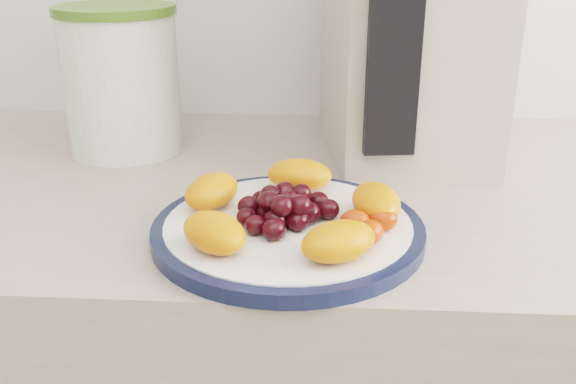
{
  "coord_description": "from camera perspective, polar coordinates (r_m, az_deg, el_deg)",
  "views": [
    {
      "loc": [
        0.08,
        0.44,
        1.19
      ],
      "look_at": [
        0.04,
        1.03,
        0.95
      ],
      "focal_mm": 40.0,
      "sensor_mm": 36.0,
      "label": 1
    }
  ],
  "objects": [
    {
      "name": "plate_rim",
      "position": [
        0.66,
        0.0,
        -3.43
      ],
      "size": [
        0.28,
        0.28,
        0.01
      ],
      "primitive_type": "cylinder",
      "color": "#131B39",
      "rests_on": "counter"
    },
    {
      "name": "plate_face",
      "position": [
        0.66,
        0.0,
        -3.35
      ],
      "size": [
        0.25,
        0.25,
        0.02
      ],
      "primitive_type": "cylinder",
      "color": "white",
      "rests_on": "counter"
    },
    {
      "name": "canister",
      "position": [
        0.93,
        -14.56,
        9.23
      ],
      "size": [
        0.21,
        0.21,
        0.19
      ],
      "primitive_type": "cylinder",
      "rotation": [
        0.0,
        0.0,
        -0.39
      ],
      "color": "#426B1D",
      "rests_on": "counter"
    },
    {
      "name": "canister_lid",
      "position": [
        0.91,
        -15.19,
        15.37
      ],
      "size": [
        0.21,
        0.21,
        0.01
      ],
      "primitive_type": "cylinder",
      "rotation": [
        0.0,
        0.0,
        -0.39
      ],
      "color": "#4E6D26",
      "rests_on": "canister"
    },
    {
      "name": "appliance_body",
      "position": [
        0.88,
        10.57,
        14.1
      ],
      "size": [
        0.23,
        0.3,
        0.34
      ],
      "primitive_type": "cube",
      "rotation": [
        0.0,
        0.0,
        0.13
      ],
      "color": "#ADA092",
      "rests_on": "counter"
    },
    {
      "name": "appliance_panel",
      "position": [
        0.73,
        9.43,
        12.95
      ],
      "size": [
        0.06,
        0.03,
        0.26
      ],
      "primitive_type": "cube",
      "rotation": [
        0.0,
        0.0,
        0.13
      ],
      "color": "black",
      "rests_on": "appliance_body"
    },
    {
      "name": "fruit_plate",
      "position": [
        0.65,
        0.3,
        -1.36
      ],
      "size": [
        0.24,
        0.23,
        0.04
      ],
      "color": "orange",
      "rests_on": "plate_face"
    }
  ]
}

